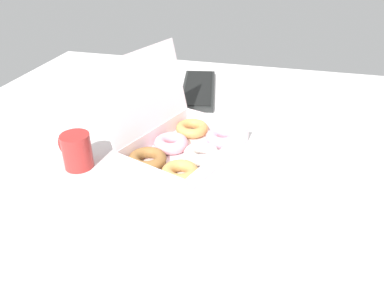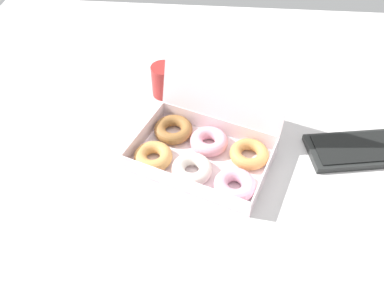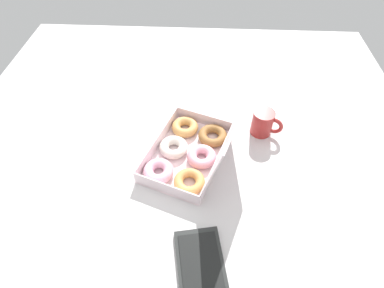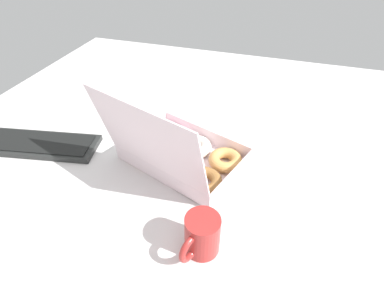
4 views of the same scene
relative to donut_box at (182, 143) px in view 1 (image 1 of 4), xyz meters
The scene contains 4 objects.
ground_plane 6.11cm from the donut_box, 152.95° to the right, with size 180.00×180.00×2.00cm, color silver.
donut_box is the anchor object (origin of this frame).
keyboard 48.47cm from the donut_box, ahead, with size 41.75×19.99×2.20cm.
coffee_mug 29.89cm from the donut_box, 117.68° to the left, with size 7.96×11.52×10.02cm.
Camera 1 is at (-87.71, -24.42, 58.39)cm, focal length 35.00 mm.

